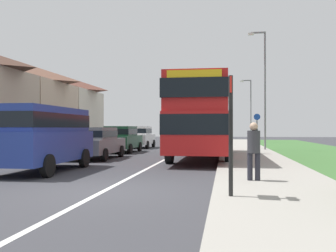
% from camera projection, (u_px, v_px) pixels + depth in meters
% --- Properties ---
extents(ground_plane, '(120.00, 120.00, 0.00)m').
position_uv_depth(ground_plane, '(104.00, 191.00, 9.20)').
color(ground_plane, '#38383D').
extents(lane_marking_centre, '(0.14, 60.00, 0.01)m').
position_uv_depth(lane_marking_centre, '(160.00, 162.00, 17.11)').
color(lane_marking_centre, silver).
rests_on(lane_marking_centre, ground_plane).
extents(pavement_near_side, '(3.20, 68.00, 0.12)m').
position_uv_depth(pavement_near_side, '(260.00, 167.00, 14.51)').
color(pavement_near_side, '#9E998E').
rests_on(pavement_near_side, ground_plane).
extents(double_decker_bus, '(2.80, 10.78, 3.70)m').
position_uv_depth(double_decker_bus, '(203.00, 116.00, 19.17)').
color(double_decker_bus, red).
rests_on(double_decker_bus, ground_plane).
extents(parked_van_blue, '(2.11, 4.96, 2.24)m').
position_uv_depth(parked_van_blue, '(42.00, 133.00, 13.40)').
color(parked_van_blue, navy).
rests_on(parked_van_blue, ground_plane).
extents(parked_car_grey, '(1.98, 4.47, 1.55)m').
position_uv_depth(parked_car_grey, '(95.00, 141.00, 18.90)').
color(parked_car_grey, slate).
rests_on(parked_car_grey, ground_plane).
extents(parked_car_dark_green, '(1.90, 4.17, 1.64)m').
position_uv_depth(parked_car_dark_green, '(122.00, 138.00, 23.99)').
color(parked_car_dark_green, '#19472D').
rests_on(parked_car_dark_green, ground_plane).
extents(parked_car_white, '(2.00, 4.00, 1.65)m').
position_uv_depth(parked_car_white, '(139.00, 136.00, 29.34)').
color(parked_car_white, silver).
rests_on(parked_car_white, ground_plane).
extents(pedestrian_at_stop, '(0.34, 0.34, 1.67)m').
position_uv_depth(pedestrian_at_stop, '(254.00, 148.00, 10.22)').
color(pedestrian_at_stop, '#23232D').
rests_on(pedestrian_at_stop, ground_plane).
extents(pedestrian_walking_away, '(0.34, 0.34, 1.67)m').
position_uv_depth(pedestrian_walking_away, '(255.00, 138.00, 20.98)').
color(pedestrian_walking_away, '#23232D').
rests_on(pedestrian_walking_away, ground_plane).
extents(bus_stop_sign, '(0.09, 0.52, 2.60)m').
position_uv_depth(bus_stop_sign, '(231.00, 127.00, 7.88)').
color(bus_stop_sign, black).
rests_on(bus_stop_sign, ground_plane).
extents(cycle_route_sign, '(0.44, 0.08, 2.52)m').
position_uv_depth(cycle_route_sign, '(257.00, 130.00, 26.41)').
color(cycle_route_sign, slate).
rests_on(cycle_route_sign, ground_plane).
extents(street_lamp_mid, '(1.14, 0.20, 7.86)m').
position_uv_depth(street_lamp_mid, '(263.00, 83.00, 25.13)').
color(street_lamp_mid, slate).
rests_on(street_lamp_mid, ground_plane).
extents(street_lamp_far, '(1.14, 0.20, 6.52)m').
position_uv_depth(street_lamp_far, '(250.00, 106.00, 39.58)').
color(street_lamp_far, slate).
rests_on(street_lamp_far, ground_plane).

